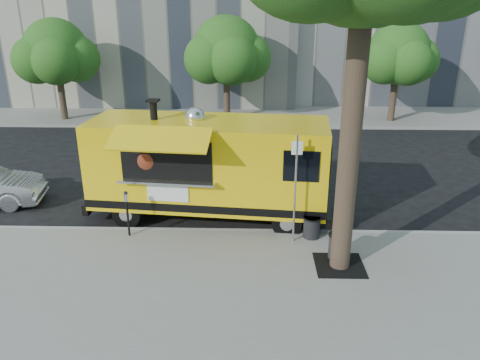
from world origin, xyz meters
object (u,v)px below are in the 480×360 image
Objects in this scene: parking_meter at (127,208)px; trash_bin_right at (339,245)px; far_tree_a at (56,52)px; sign_post at (296,183)px; food_truck at (208,165)px; trash_bin_left at (312,226)px; far_tree_c at (398,53)px; far_tree_b at (226,50)px.

trash_bin_right is (5.63, -1.06, -0.48)m from parking_meter.
far_tree_a reaches higher than trash_bin_right.
sign_post is 3.03m from food_truck.
trash_bin_left is at bearing 116.31° from trash_bin_right.
sign_post is 0.40× the size of food_truck.
far_tree_c is at bearing 0.32° from far_tree_a.
sign_post is 2.25× the size of parking_meter.
food_truck is (2.09, 1.57, 0.71)m from parking_meter.
far_tree_a is 15.59m from parking_meter.
far_tree_a is 9.01m from far_tree_b.
far_tree_b is 14.72m from trash_bin_left.
far_tree_c is 3.90× the size of parking_meter.
trash_bin_right is (12.63, -14.71, -3.27)m from far_tree_a.
far_tree_c is 8.66× the size of trash_bin_left.
sign_post is at bearing -50.17° from far_tree_a.
far_tree_a reaches higher than food_truck.
far_tree_a is 18.14m from sign_post.
far_tree_b is 15.89m from trash_bin_right.
trash_bin_left is (12.08, -13.60, -3.30)m from far_tree_a.
trash_bin_left is (0.53, 0.25, -1.38)m from sign_post.
food_truck is (-8.91, -12.18, -2.02)m from far_tree_c.
far_tree_b is 0.74× the size of food_truck.
parking_meter is at bearing -137.33° from food_truck.
far_tree_c reaches higher than trash_bin_left.
trash_bin_left is 0.91× the size of trash_bin_right.
food_truck reaches higher than parking_meter.
parking_meter is at bearing -128.66° from far_tree_c.
far_tree_b is at bearing 103.49° from trash_bin_right.
far_tree_a is at bearing 129.83° from sign_post.
sign_post is 4.64m from parking_meter.
far_tree_b reaches higher than far_tree_c.
trash_bin_right is (3.63, -15.11, -3.33)m from far_tree_b.
trash_bin_right is at bearing -76.51° from far_tree_b.
far_tree_b is 12.66m from food_truck.
parking_meter reaches higher than trash_bin_left.
far_tree_c reaches higher than parking_meter.
parking_meter is (7.00, -13.65, -2.79)m from far_tree_a.
sign_post is (2.55, -14.25, -1.98)m from far_tree_b.
sign_post is at bearing -114.81° from far_tree_c.
far_tree_b is at bearing 81.90° from parking_meter.
food_truck is 4.57m from trash_bin_right.
far_tree_a is 19.66m from trash_bin_right.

